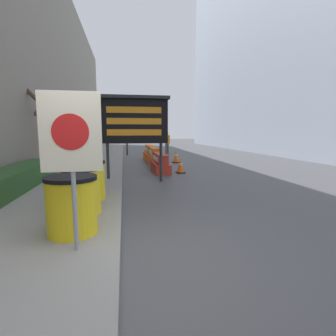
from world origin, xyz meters
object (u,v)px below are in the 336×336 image
object	(u,v)px
pedestrian_worker	(167,141)
barrel_drum_middle	(80,190)
barrel_drum_back	(88,180)
jersey_barrier_orange_far	(150,154)
jersey_barrier_red_striped	(160,164)
warning_sign	(71,142)
traffic_cone_near	(181,166)
traffic_cone_mid	(176,156)
message_board	(134,120)
jersey_barrier_orange_near	(154,157)
traffic_light_near_curb	(126,116)
barrel_drum_foreground	(72,205)

from	to	relation	value
pedestrian_worker	barrel_drum_middle	bearing A→B (deg)	-36.42
barrel_drum_back	jersey_barrier_orange_far	xyz separation A→B (m)	(2.34, 9.65, -0.20)
jersey_barrier_red_striped	jersey_barrier_orange_far	xyz separation A→B (m)	(0.00, 4.71, 0.05)
warning_sign	jersey_barrier_orange_far	xyz separation A→B (m)	(2.16, 12.37, -1.18)
warning_sign	traffic_cone_near	xyz separation A→B (m)	(2.94, 7.09, -1.26)
barrel_drum_middle	traffic_cone_mid	size ratio (longest dim) A/B	1.25
message_board	warning_sign	bearing A→B (deg)	-100.46
barrel_drum_middle	jersey_barrier_orange_near	bearing A→B (deg)	74.32
jersey_barrier_orange_near	traffic_cone_near	world-z (taller)	jersey_barrier_orange_near
barrel_drum_back	traffic_cone_mid	size ratio (longest dim) A/B	1.25
jersey_barrier_orange_far	traffic_cone_mid	xyz separation A→B (m)	(1.31, -1.62, -0.04)
jersey_barrier_red_striped	traffic_cone_mid	world-z (taller)	jersey_barrier_red_striped
jersey_barrier_orange_near	jersey_barrier_orange_far	distance (m)	2.31
barrel_drum_middle	jersey_barrier_orange_far	bearing A→B (deg)	77.60
barrel_drum_back	traffic_light_near_curb	bearing A→B (deg)	85.43
message_board	jersey_barrier_red_striped	bearing A→B (deg)	62.56
message_board	pedestrian_worker	world-z (taller)	message_board
barrel_drum_back	jersey_barrier_orange_far	size ratio (longest dim) A/B	0.41
jersey_barrier_orange_far	traffic_cone_near	bearing A→B (deg)	-81.65
warning_sign	barrel_drum_back	bearing A→B (deg)	93.73
message_board	traffic_light_near_curb	bearing A→B (deg)	90.70
jersey_barrier_orange_far	traffic_cone_near	size ratio (longest dim) A/B	3.38
barrel_drum_middle	jersey_barrier_orange_near	xyz separation A→B (m)	(2.35, 8.38, -0.20)
message_board	traffic_cone_near	size ratio (longest dim) A/B	4.48
traffic_light_near_curb	traffic_cone_mid	bearing A→B (deg)	-62.81
barrel_drum_foreground	message_board	size ratio (longest dim) A/B	0.31
warning_sign	traffic_light_near_curb	world-z (taller)	traffic_light_near_curb
barrel_drum_foreground	traffic_cone_near	bearing A→B (deg)	64.44
message_board	jersey_barrier_red_striped	xyz separation A→B (m)	(1.16, 2.24, -1.73)
barrel_drum_middle	pedestrian_worker	xyz separation A→B (m)	(4.15, 15.08, 0.39)
barrel_drum_back	jersey_barrier_red_striped	bearing A→B (deg)	64.67
warning_sign	traffic_light_near_curb	bearing A→B (deg)	86.85
barrel_drum_back	pedestrian_worker	xyz separation A→B (m)	(4.13, 14.03, 0.39)
jersey_barrier_orange_far	barrel_drum_foreground	bearing A→B (deg)	-101.16
barrel_drum_middle	traffic_light_near_curb	bearing A→B (deg)	85.71
barrel_drum_foreground	warning_sign	bearing A→B (deg)	-76.17
jersey_barrier_red_striped	pedestrian_worker	bearing A→B (deg)	78.83
jersey_barrier_red_striped	traffic_light_near_curb	world-z (taller)	traffic_light_near_curb
traffic_cone_near	pedestrian_worker	size ratio (longest dim) A/B	0.38
traffic_cone_near	barrel_drum_foreground	bearing A→B (deg)	-115.56
jersey_barrier_orange_near	jersey_barrier_orange_far	bearing A→B (deg)	90.00
barrel_drum_foreground	traffic_light_near_curb	world-z (taller)	traffic_light_near_curb
barrel_drum_back	jersey_barrier_orange_far	distance (m)	9.93
traffic_cone_mid	jersey_barrier_red_striped	bearing A→B (deg)	-113.02
traffic_cone_mid	pedestrian_worker	world-z (taller)	pedestrian_worker
barrel_drum_back	traffic_light_near_curb	world-z (taller)	traffic_light_near_curb
warning_sign	barrel_drum_middle	bearing A→B (deg)	96.52
barrel_drum_back	jersey_barrier_red_striped	world-z (taller)	barrel_drum_back
barrel_drum_middle	barrel_drum_back	world-z (taller)	same
jersey_barrier_orange_far	traffic_cone_mid	bearing A→B (deg)	-50.95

